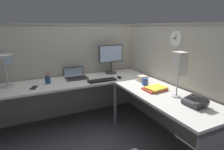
% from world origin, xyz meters
% --- Properties ---
extents(ground_plane, '(6.80, 6.80, 0.00)m').
position_xyz_m(ground_plane, '(0.00, 0.00, 0.00)').
color(ground_plane, '#47474C').
extents(cubicle_wall_back, '(2.57, 0.12, 1.58)m').
position_xyz_m(cubicle_wall_back, '(-0.36, 0.87, 0.79)').
color(cubicle_wall_back, '#A8A393').
rests_on(cubicle_wall_back, ground).
extents(cubicle_wall_right, '(0.12, 2.37, 1.58)m').
position_xyz_m(cubicle_wall_right, '(0.87, -0.27, 0.79)').
color(cubicle_wall_right, '#A8A393').
rests_on(cubicle_wall_right, ground).
extents(desk, '(2.35, 2.15, 0.73)m').
position_xyz_m(desk, '(-0.15, -0.05, 0.63)').
color(desk, silver).
rests_on(desk, ground).
extents(monitor, '(0.46, 0.20, 0.50)m').
position_xyz_m(monitor, '(0.31, 0.64, 1.02)').
color(monitor, '#38383D').
rests_on(monitor, desk).
extents(laptop, '(0.35, 0.39, 0.22)m').
position_xyz_m(laptop, '(-0.33, 0.65, 0.75)').
color(laptop, '#38383D').
rests_on(laptop, desk).
extents(keyboard, '(0.43, 0.14, 0.02)m').
position_xyz_m(keyboard, '(-0.01, 0.26, 0.74)').
color(keyboard, black).
rests_on(keyboard, desk).
extents(computer_mouse, '(0.06, 0.10, 0.03)m').
position_xyz_m(computer_mouse, '(0.30, 0.29, 0.75)').
color(computer_mouse, black).
rests_on(computer_mouse, desk).
extents(desk_lamp_dome, '(0.24, 0.24, 0.44)m').
position_xyz_m(desk_lamp_dome, '(-1.29, 0.57, 1.09)').
color(desk_lamp_dome, '#B7BABF').
rests_on(desk_lamp_dome, desk).
extents(pen_cup, '(0.08, 0.08, 0.18)m').
position_xyz_m(pen_cup, '(-0.77, 0.49, 0.78)').
color(pen_cup, navy).
rests_on(pen_cup, desk).
extents(cell_phone, '(0.12, 0.16, 0.01)m').
position_xyz_m(cell_phone, '(-0.97, 0.36, 0.73)').
color(cell_phone, black).
rests_on(cell_phone, desk).
extents(office_phone, '(0.20, 0.21, 0.11)m').
position_xyz_m(office_phone, '(0.52, -0.98, 0.77)').
color(office_phone, '#38383D').
rests_on(office_phone, desk).
extents(book_stack, '(0.30, 0.23, 0.04)m').
position_xyz_m(book_stack, '(0.45, -0.42, 0.75)').
color(book_stack, '#BF3F38').
rests_on(book_stack, desk).
extents(desk_lamp_paper, '(0.13, 0.13, 0.53)m').
position_xyz_m(desk_lamp_paper, '(0.54, -0.71, 1.11)').
color(desk_lamp_paper, '#B7BABF').
rests_on(desk_lamp_paper, desk).
extents(coffee_mug, '(0.08, 0.08, 0.10)m').
position_xyz_m(coffee_mug, '(0.46, -0.18, 0.78)').
color(coffee_mug, '#2D4C8C').
rests_on(coffee_mug, desk).
extents(tissue_box, '(0.12, 0.12, 0.09)m').
position_xyz_m(tissue_box, '(0.52, -0.02, 0.78)').
color(tissue_box, beige).
rests_on(tissue_box, desk).
extents(wall_clock, '(0.04, 0.22, 0.22)m').
position_xyz_m(wall_clock, '(0.82, -0.34, 1.37)').
color(wall_clock, '#B7BABF').
extents(pinned_note_leftmost, '(0.11, 0.00, 0.08)m').
position_xyz_m(pinned_note_leftmost, '(-1.27, 0.82, 1.05)').
color(pinned_note_leftmost, '#99B7E5').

